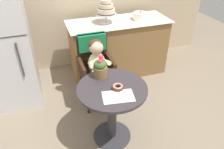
% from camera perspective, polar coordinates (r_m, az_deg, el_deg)
% --- Properties ---
extents(ground_plane, '(8.00, 8.00, 0.00)m').
position_cam_1_polar(ground_plane, '(2.67, 0.02, -15.86)').
color(ground_plane, gray).
extents(cafe_table, '(0.72, 0.72, 0.72)m').
position_cam_1_polar(cafe_table, '(2.30, 0.02, -7.62)').
color(cafe_table, '#332D33').
rests_on(cafe_table, ground).
extents(wicker_chair, '(0.42, 0.45, 0.95)m').
position_cam_1_polar(wicker_chair, '(2.82, -4.69, 4.07)').
color(wicker_chair, '#332114').
rests_on(wicker_chair, ground).
extents(seated_child, '(0.27, 0.32, 0.73)m').
position_cam_1_polar(seated_child, '(2.67, -3.87, 3.22)').
color(seated_child, beige).
rests_on(seated_child, ground).
extents(paper_napkin, '(0.33, 0.24, 0.00)m').
position_cam_1_polar(paper_napkin, '(2.05, 1.65, -5.81)').
color(paper_napkin, white).
rests_on(paper_napkin, cafe_table).
extents(donut_front, '(0.12, 0.12, 0.04)m').
position_cam_1_polar(donut_front, '(2.14, 1.55, -3.31)').
color(donut_front, '#4C2D19').
rests_on(donut_front, cafe_table).
extents(flower_vase, '(0.15, 0.15, 0.23)m').
position_cam_1_polar(flower_vase, '(2.28, -3.14, 1.84)').
color(flower_vase, brown).
rests_on(flower_vase, cafe_table).
extents(display_counter, '(1.56, 0.62, 0.90)m').
position_cam_1_polar(display_counter, '(3.51, 1.72, 7.04)').
color(display_counter, olive).
rests_on(display_counter, ground).
extents(tiered_cake_stand, '(0.30, 0.30, 0.33)m').
position_cam_1_polar(tiered_cake_stand, '(3.21, -1.57, 16.86)').
color(tiered_cake_stand, silver).
rests_on(tiered_cake_stand, display_counter).
extents(round_layer_cake, '(0.21, 0.21, 0.13)m').
position_cam_1_polar(round_layer_cake, '(3.41, 7.43, 15.10)').
color(round_layer_cake, white).
rests_on(round_layer_cake, display_counter).
extents(refrigerator, '(0.64, 0.63, 1.70)m').
position_cam_1_polar(refrigerator, '(3.02, -26.69, 7.03)').
color(refrigerator, silver).
rests_on(refrigerator, ground).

